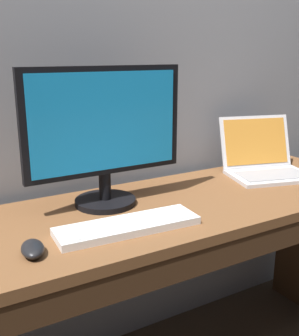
{
  "coord_description": "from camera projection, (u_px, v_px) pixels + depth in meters",
  "views": [
    {
      "loc": [
        -0.73,
        -1.13,
        1.26
      ],
      "look_at": [
        -0.08,
        0.0,
        0.89
      ],
      "focal_mm": 44.08,
      "sensor_mm": 36.0,
      "label": 1
    }
  ],
  "objects": [
    {
      "name": "desk",
      "position": [
        170.0,
        259.0,
        1.48
      ],
      "size": [
        1.82,
        0.57,
        0.75
      ],
      "color": "brown",
      "rests_on": "ground"
    },
    {
      "name": "computer_mouse",
      "position": [
        33.0,
        249.0,
        1.07
      ],
      "size": [
        0.08,
        0.11,
        0.03
      ],
      "primitive_type": "ellipsoid",
      "rotation": [
        0.0,
        0.0,
        -0.17
      ],
      "color": "black",
      "rests_on": "desk"
    },
    {
      "name": "external_monitor",
      "position": [
        105.0,
        134.0,
        1.35
      ],
      "size": [
        0.55,
        0.21,
        0.47
      ],
      "color": "black",
      "rests_on": "desk"
    },
    {
      "name": "wired_keyboard",
      "position": [
        128.0,
        226.0,
        1.22
      ],
      "size": [
        0.44,
        0.15,
        0.03
      ],
      "color": "white",
      "rests_on": "desk"
    },
    {
      "name": "laptop_silver",
      "position": [
        265.0,
        164.0,
        1.76
      ],
      "size": [
        0.4,
        0.38,
        0.23
      ],
      "color": "silver",
      "rests_on": "desk"
    }
  ]
}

